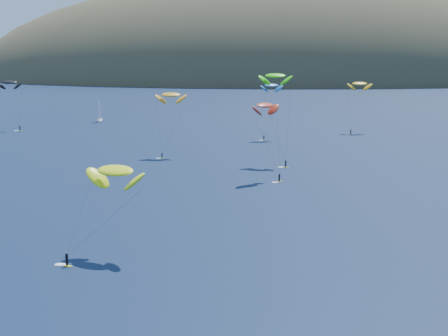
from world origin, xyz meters
The scene contains 9 objects.
island centered at (39.40, 562.36, -10.74)m, with size 730.00×300.00×210.00m.
sailboat centered at (-72.89, 221.96, 0.89)m, with size 8.47×7.28×10.23m.
kitesurfer_1 centered at (-32.40, 144.49, 18.11)m, with size 9.17×9.55×20.60m.
kitesurfer_2 centered at (-30.41, 55.47, 13.42)m, with size 12.72×12.33×16.27m.
kitesurfer_3 centered at (-1.66, 135.13, 24.29)m, with size 9.42×12.65×26.83m.
kitesurfer_4 centered at (-1.14, 179.05, 18.62)m, with size 8.44×8.95×20.83m.
kitesurfer_9 centered at (-4.98, 113.11, 18.19)m, with size 8.57×10.29×20.52m.
kitesurfer_11 centered at (32.76, 197.16, 18.11)m, with size 9.28×11.54×20.60m.
kitesurfer_12 centered at (-101.70, 197.19, 18.28)m, with size 10.45×8.12×20.85m.
Camera 1 is at (-9.01, -41.67, 33.78)m, focal length 50.00 mm.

